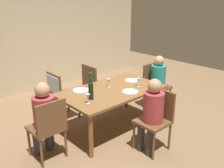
% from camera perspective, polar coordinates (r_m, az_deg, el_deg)
% --- Properties ---
extents(ground_plane, '(10.00, 10.00, 0.00)m').
position_cam_1_polar(ground_plane, '(4.54, 0.00, -9.83)').
color(ground_plane, '#846647').
extents(rear_room_partition, '(6.40, 0.12, 2.70)m').
position_cam_1_polar(rear_room_partition, '(6.31, -17.07, 10.68)').
color(rear_room_partition, beige).
rests_on(rear_room_partition, ground_plane).
extents(dining_table, '(1.76, 1.03, 0.72)m').
position_cam_1_polar(dining_table, '(4.26, 0.00, -2.23)').
color(dining_table, brown).
rests_on(dining_table, ground_plane).
extents(chair_left_end, '(0.44, 0.44, 0.92)m').
position_cam_1_polar(chair_left_end, '(3.59, -14.29, -9.18)').
color(chair_left_end, brown).
rests_on(chair_left_end, ground_plane).
extents(chair_near, '(0.44, 0.44, 0.92)m').
position_cam_1_polar(chair_near, '(3.81, 10.13, -7.13)').
color(chair_near, brown).
rests_on(chair_near, ground_plane).
extents(chair_right_end, '(0.44, 0.44, 0.92)m').
position_cam_1_polar(chair_right_end, '(5.23, 9.65, 0.34)').
color(chair_right_end, brown).
rests_on(chair_right_end, ground_plane).
extents(chair_far_left, '(0.46, 0.44, 0.92)m').
position_cam_1_polar(chair_far_left, '(4.68, -12.16, -1.32)').
color(chair_far_left, brown).
rests_on(chair_far_left, ground_plane).
extents(chair_far_right, '(0.44, 0.44, 0.92)m').
position_cam_1_polar(chair_far_right, '(5.13, -4.15, 0.21)').
color(chair_far_right, brown).
rests_on(chair_far_right, ground_plane).
extents(person_woman_host, '(0.31, 0.35, 1.14)m').
position_cam_1_polar(person_woman_host, '(3.63, -15.31, -6.79)').
color(person_woman_host, '#33333D').
rests_on(person_woman_host, ground_plane).
extents(person_man_bearded, '(0.35, 0.30, 1.13)m').
position_cam_1_polar(person_man_bearded, '(3.68, 9.14, -6.02)').
color(person_man_bearded, '#33333D').
rests_on(person_man_bearded, ground_plane).
extents(person_man_guest, '(0.30, 0.34, 1.11)m').
position_cam_1_polar(person_man_guest, '(5.13, 10.70, 1.21)').
color(person_man_guest, '#33333D').
rests_on(person_man_guest, ground_plane).
extents(wine_bottle_tall_green, '(0.08, 0.08, 0.33)m').
position_cam_1_polar(wine_bottle_tall_green, '(3.81, -4.83, -1.39)').
color(wine_bottle_tall_green, black).
rests_on(wine_bottle_tall_green, dining_table).
extents(wine_bottle_dark_red, '(0.07, 0.07, 0.32)m').
position_cam_1_polar(wine_bottle_dark_red, '(4.38, -4.86, 1.33)').
color(wine_bottle_dark_red, '#19381E').
rests_on(wine_bottle_dark_red, dining_table).
extents(wine_glass_near_left, '(0.07, 0.07, 0.15)m').
position_cam_1_polar(wine_glass_near_left, '(4.37, 6.04, 0.75)').
color(wine_glass_near_left, silver).
rests_on(wine_glass_near_left, dining_table).
extents(wine_glass_centre, '(0.07, 0.07, 0.15)m').
position_cam_1_polar(wine_glass_centre, '(4.32, -0.81, 0.63)').
color(wine_glass_centre, silver).
rests_on(wine_glass_centre, dining_table).
extents(wine_glass_near_right, '(0.07, 0.07, 0.15)m').
position_cam_1_polar(wine_glass_near_right, '(3.67, -5.54, -2.92)').
color(wine_glass_near_right, silver).
rests_on(wine_glass_near_right, dining_table).
extents(dinner_plate_host, '(0.26, 0.26, 0.01)m').
position_cam_1_polar(dinner_plate_host, '(4.21, -7.16, -1.45)').
color(dinner_plate_host, white).
rests_on(dinner_plate_host, dining_table).
extents(dinner_plate_guest_left, '(0.25, 0.25, 0.01)m').
position_cam_1_polar(dinner_plate_guest_left, '(4.68, 4.43, 0.81)').
color(dinner_plate_guest_left, white).
rests_on(dinner_plate_guest_left, dining_table).
extents(dinner_plate_guest_right, '(0.27, 0.27, 0.01)m').
position_cam_1_polar(dinner_plate_guest_right, '(4.14, 4.17, -1.74)').
color(dinner_plate_guest_right, silver).
rests_on(dinner_plate_guest_right, dining_table).
extents(handbag, '(0.19, 0.30, 0.22)m').
position_cam_1_polar(handbag, '(5.54, -0.48, -2.93)').
color(handbag, brown).
rests_on(handbag, ground_plane).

